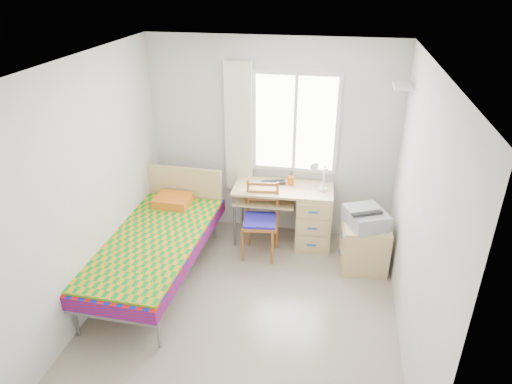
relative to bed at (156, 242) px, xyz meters
The scene contains 17 objects.
floor 1.28m from the bed, 19.07° to the right, with size 3.50×3.50×0.00m, color #BCAD93.
ceiling 2.44m from the bed, 19.07° to the right, with size 3.50×3.50×0.00m, color white.
wall_back 1.95m from the bed, 50.47° to the left, with size 3.20×3.20×0.00m, color silver.
wall_left 1.03m from the bed, 140.80° to the right, with size 3.50×3.50×0.00m, color silver.
wall_right 2.87m from the bed, ahead, with size 3.50×3.50×0.00m, color silver.
window 2.23m from the bed, 43.23° to the left, with size 1.10×0.04×1.30m.
curtain 1.77m from the bed, 61.41° to the left, with size 0.35×0.05×1.70m, color #ECE7C3.
floating_shelf 3.27m from the bed, 21.16° to the left, with size 0.20×0.32×0.03m, color white.
bed is the anchor object (origin of this frame).
desk 1.97m from the bed, 31.89° to the left, with size 1.29×0.63×0.79m.
chair 1.31m from the bed, 32.53° to the left, with size 0.46×0.46×0.96m.
cabinet 2.47m from the bed, 14.49° to the left, with size 0.59×0.53×0.59m.
printer 2.45m from the bed, 14.82° to the left, with size 0.57×0.60×0.20m.
laptop 1.66m from the bed, 42.24° to the left, with size 0.32×0.21×0.03m, color black.
pen_cup 1.86m from the bed, 39.24° to the left, with size 0.09×0.09×0.11m, color orange.
task_lamp 2.09m from the bed, 27.84° to the left, with size 0.23×0.33×0.43m.
book 1.51m from the bed, 42.69° to the left, with size 0.18×0.25×0.02m, color gray.
Camera 1 is at (0.83, -3.77, 3.33)m, focal length 32.00 mm.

